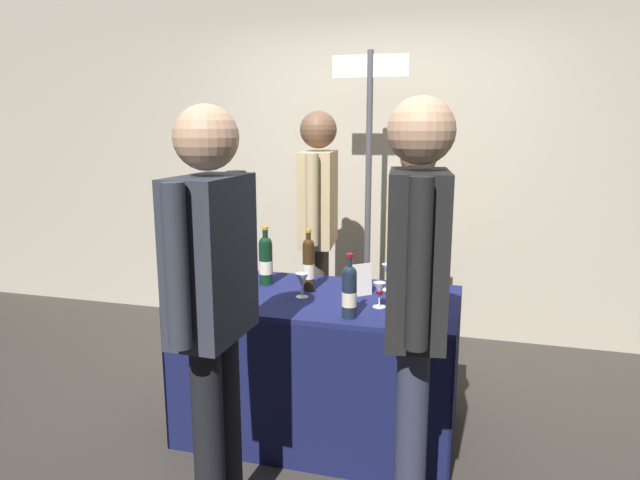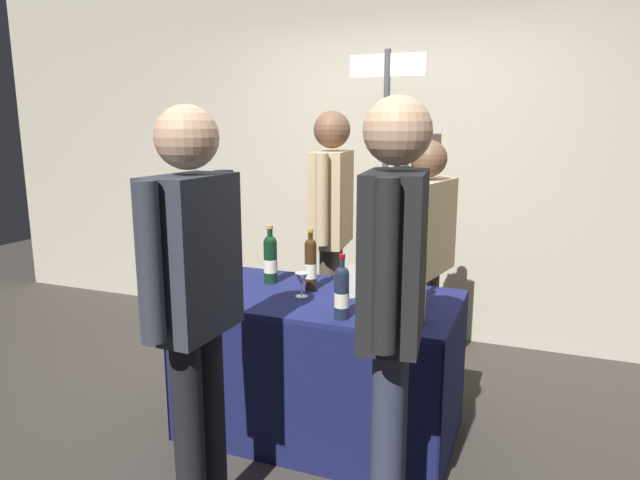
{
  "view_description": "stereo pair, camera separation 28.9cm",
  "coord_description": "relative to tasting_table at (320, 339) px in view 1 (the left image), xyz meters",
  "views": [
    {
      "loc": [
        0.77,
        -2.73,
        1.66
      ],
      "look_at": [
        0.0,
        0.0,
        1.08
      ],
      "focal_mm": 31.42,
      "sensor_mm": 36.0,
      "label": 1
    },
    {
      "loc": [
        1.04,
        -2.64,
        1.66
      ],
      "look_at": [
        0.0,
        0.0,
        1.08
      ],
      "focal_mm": 31.42,
      "sensor_mm": 36.0,
      "label": 2
    }
  ],
  "objects": [
    {
      "name": "wine_glass_near_taster",
      "position": [
        -0.08,
        -0.05,
        0.33
      ],
      "size": [
        0.07,
        0.07,
        0.13
      ],
      "color": "silver",
      "rests_on": "tasting_table"
    },
    {
      "name": "wine_glass_near_vendor",
      "position": [
        0.33,
        0.2,
        0.35
      ],
      "size": [
        0.07,
        0.07,
        0.14
      ],
      "color": "silver",
      "rests_on": "tasting_table"
    },
    {
      "name": "display_bottle_3",
      "position": [
        0.22,
        -0.29,
        0.37
      ],
      "size": [
        0.07,
        0.07,
        0.31
      ],
      "color": "#192333",
      "rests_on": "tasting_table"
    },
    {
      "name": "vendor_presenter",
      "position": [
        -0.24,
        0.83,
        0.53
      ],
      "size": [
        0.27,
        0.62,
        1.76
      ],
      "rotation": [
        0.0,
        0.0,
        -1.44
      ],
      "color": "#4C4233",
      "rests_on": "ground_plane"
    },
    {
      "name": "featured_wine_bottle",
      "position": [
        -0.58,
        -0.26,
        0.38
      ],
      "size": [
        0.08,
        0.08,
        0.32
      ],
      "color": "black",
      "rests_on": "tasting_table"
    },
    {
      "name": "taster_foreground_right",
      "position": [
        -0.17,
        -0.89,
        0.51
      ],
      "size": [
        0.24,
        0.55,
        1.74
      ],
      "rotation": [
        0.0,
        0.0,
        1.55
      ],
      "color": "black",
      "rests_on": "ground_plane"
    },
    {
      "name": "taster_foreground_left",
      "position": [
        0.57,
        -0.71,
        0.53
      ],
      "size": [
        0.26,
        0.55,
        1.76
      ],
      "rotation": [
        0.0,
        0.0,
        1.7
      ],
      "color": "#2D3347",
      "rests_on": "ground_plane"
    },
    {
      "name": "wine_glass_mid",
      "position": [
        0.33,
        -0.1,
        0.33
      ],
      "size": [
        0.07,
        0.07,
        0.13
      ],
      "color": "silver",
      "rests_on": "tasting_table"
    },
    {
      "name": "back_partition",
      "position": [
        0.0,
        1.72,
        0.91
      ],
      "size": [
        7.94,
        0.12,
        2.9
      ],
      "primitive_type": "cube",
      "color": "#B2A893",
      "rests_on": "ground_plane"
    },
    {
      "name": "ground_plane",
      "position": [
        0.0,
        0.0,
        -0.54
      ],
      "size": [
        12.0,
        12.0,
        0.0
      ],
      "primitive_type": "plane",
      "color": "#38332D"
    },
    {
      "name": "flower_vase",
      "position": [
        0.55,
        -0.21,
        0.35
      ],
      "size": [
        0.1,
        0.1,
        0.39
      ],
      "color": "tan",
      "rests_on": "tasting_table"
    },
    {
      "name": "display_bottle_1",
      "position": [
        -0.35,
        0.13,
        0.38
      ],
      "size": [
        0.08,
        0.08,
        0.33
      ],
      "color": "black",
      "rests_on": "tasting_table"
    },
    {
      "name": "display_bottle_4",
      "position": [
        -0.09,
        0.08,
        0.39
      ],
      "size": [
        0.07,
        0.07,
        0.34
      ],
      "color": "#38230F",
      "rests_on": "tasting_table"
    },
    {
      "name": "booth_signpost",
      "position": [
        0.03,
        1.16,
        0.77
      ],
      "size": [
        0.53,
        0.04,
        2.16
      ],
      "color": "#47474C",
      "rests_on": "ground_plane"
    },
    {
      "name": "tasting_table",
      "position": [
        0.0,
        0.0,
        0.0
      ],
      "size": [
        1.44,
        0.79,
        0.78
      ],
      "color": "#191E51",
      "rests_on": "ground_plane"
    },
    {
      "name": "vendor_assistant",
      "position": [
        0.42,
        0.66,
        0.41
      ],
      "size": [
        0.3,
        0.63,
        1.58
      ],
      "rotation": [
        0.0,
        0.0,
        -1.76
      ],
      "color": "#4C4233",
      "rests_on": "ground_plane"
    },
    {
      "name": "display_bottle_0",
      "position": [
        0.51,
        0.05,
        0.39
      ],
      "size": [
        0.07,
        0.07,
        0.35
      ],
      "color": "#38230F",
      "rests_on": "tasting_table"
    },
    {
      "name": "display_bottle_2",
      "position": [
        0.42,
        -0.03,
        0.39
      ],
      "size": [
        0.08,
        0.08,
        0.35
      ],
      "color": "#38230F",
      "rests_on": "tasting_table"
    },
    {
      "name": "brochure_stand",
      "position": [
        0.2,
        0.05,
        0.33
      ],
      "size": [
        0.12,
        0.1,
        0.17
      ],
      "primitive_type": "cube",
      "rotation": [
        0.09,
        0.0,
        3.83
      ],
      "color": "silver",
      "rests_on": "tasting_table"
    }
  ]
}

